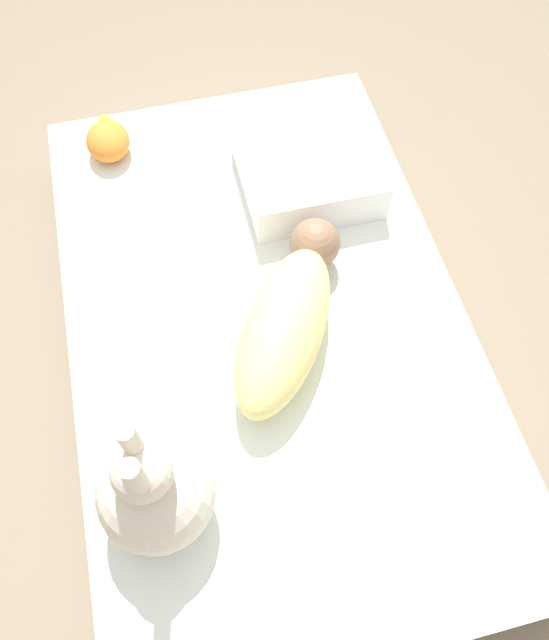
% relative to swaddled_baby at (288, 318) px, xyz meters
% --- Properties ---
extents(ground_plane, '(12.00, 12.00, 0.00)m').
position_rel_swaddled_baby_xyz_m(ground_plane, '(0.06, 0.03, -0.28)').
color(ground_plane, '#7A6B56').
extents(bed_mattress, '(1.46, 0.89, 0.20)m').
position_rel_swaddled_baby_xyz_m(bed_mattress, '(0.06, 0.03, -0.18)').
color(bed_mattress, white).
rests_on(bed_mattress, ground_plane).
extents(swaddled_baby, '(0.49, 0.37, 0.16)m').
position_rel_swaddled_baby_xyz_m(swaddled_baby, '(0.00, 0.00, 0.00)').
color(swaddled_baby, '#EFDB7F').
rests_on(swaddled_baby, bed_mattress).
extents(pillow, '(0.32, 0.33, 0.11)m').
position_rel_swaddled_baby_xyz_m(pillow, '(0.42, -0.16, -0.03)').
color(pillow, white).
rests_on(pillow, bed_mattress).
extents(bunny_plush, '(0.22, 0.22, 0.37)m').
position_rel_swaddled_baby_xyz_m(bunny_plush, '(-0.31, 0.32, 0.05)').
color(bunny_plush, beige).
rests_on(bunny_plush, bed_mattress).
extents(turtle_plush, '(0.17, 0.11, 0.08)m').
position_rel_swaddled_baby_xyz_m(turtle_plush, '(0.65, 0.32, -0.04)').
color(turtle_plush, orange).
rests_on(turtle_plush, bed_mattress).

